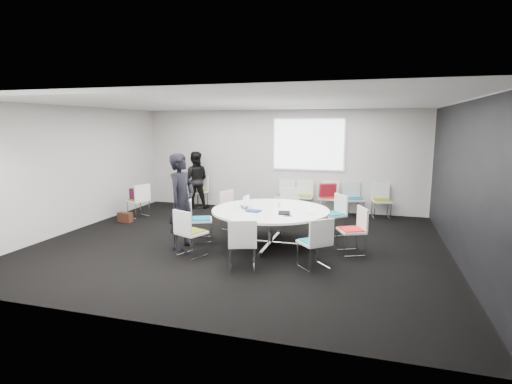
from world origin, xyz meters
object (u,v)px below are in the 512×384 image
(chair_back_b, at_px, (304,203))
(chair_ring_e, at_px, (201,228))
(chair_back_a, at_px, (285,202))
(chair_person_back, at_px, (198,197))
(chair_ring_f, at_px, (191,242))
(chair_back_e, at_px, (381,207))
(chair_ring_h, at_px, (314,252))
(person_main, at_px, (182,201))
(cup, at_px, (279,204))
(chair_ring_d, at_px, (233,217))
(chair_ring_b, at_px, (333,222))
(chair_back_d, at_px, (353,206))
(chair_ring_g, at_px, (242,253))
(chair_ring_a, at_px, (352,239))
(chair_ring_c, at_px, (289,214))
(chair_back_c, at_px, (328,204))
(brown_bag, at_px, (125,217))
(maroon_bag, at_px, (138,194))
(person_back, at_px, (195,180))
(chair_spare_left, at_px, (139,207))
(conference_table, at_px, (270,218))
(laptop, at_px, (247,207))

(chair_back_b, bearing_deg, chair_ring_e, 60.12)
(chair_back_a, relative_size, chair_person_back, 1.00)
(chair_ring_f, relative_size, chair_back_e, 1.00)
(chair_ring_h, height_order, chair_back_e, same)
(chair_back_b, xyz_separation_m, person_main, (-1.75, -3.79, 0.65))
(chair_ring_h, bearing_deg, chair_person_back, 92.96)
(cup, bearing_deg, chair_ring_d, 152.28)
(chair_ring_b, bearing_deg, chair_back_d, -50.31)
(chair_ring_g, height_order, chair_back_b, same)
(chair_ring_a, relative_size, chair_ring_c, 1.00)
(chair_back_a, bearing_deg, chair_back_b, -170.55)
(chair_ring_a, xyz_separation_m, chair_person_back, (-4.57, 3.20, 0.00))
(chair_ring_f, bearing_deg, chair_back_c, 86.59)
(chair_ring_b, xyz_separation_m, brown_bag, (-5.06, -0.29, -0.16))
(chair_ring_f, height_order, chair_ring_g, same)
(person_main, bearing_deg, chair_back_a, -11.38)
(cup, height_order, maroon_bag, cup)
(chair_ring_g, height_order, chair_back_d, same)
(person_main, relative_size, person_back, 1.14)
(chair_ring_h, bearing_deg, chair_back_c, 52.13)
(chair_ring_a, distance_m, chair_person_back, 5.58)
(chair_ring_a, relative_size, chair_back_c, 1.00)
(chair_ring_c, xyz_separation_m, chair_person_back, (-3.01, 1.40, 0.00))
(chair_ring_c, bearing_deg, chair_ring_b, 143.15)
(chair_ring_f, height_order, cup, chair_ring_f)
(chair_ring_d, relative_size, chair_back_b, 1.00)
(chair_spare_left, xyz_separation_m, chair_person_back, (0.91, 1.70, 0.00))
(conference_table, relative_size, chair_ring_b, 2.64)
(chair_ring_h, bearing_deg, chair_back_a, 67.69)
(chair_ring_e, bearing_deg, chair_back_b, 129.19)
(chair_ring_g, bearing_deg, chair_spare_left, 123.65)
(chair_ring_f, bearing_deg, chair_person_back, 135.17)
(chair_back_c, bearing_deg, chair_back_d, -171.26)
(chair_ring_a, bearing_deg, chair_spare_left, 50.31)
(chair_back_b, bearing_deg, conference_table, 83.96)
(chair_ring_b, distance_m, chair_ring_g, 2.88)
(chair_ring_a, bearing_deg, person_back, 32.02)
(chair_back_a, bearing_deg, laptop, 94.12)
(conference_table, relative_size, chair_back_d, 2.64)
(chair_back_d, bearing_deg, conference_table, 42.26)
(chair_ring_e, height_order, laptop, chair_ring_e)
(chair_ring_a, distance_m, chair_ring_d, 2.91)
(chair_back_b, xyz_separation_m, person_back, (-3.14, -0.19, 0.54))
(chair_back_e, bearing_deg, brown_bag, 10.39)
(chair_back_b, relative_size, laptop, 2.81)
(chair_ring_g, distance_m, laptop, 1.60)
(maroon_bag, bearing_deg, brown_bag, -93.04)
(chair_ring_f, xyz_separation_m, person_back, (-1.76, 4.01, 0.54))
(chair_spare_left, bearing_deg, chair_back_d, -48.06)
(chair_ring_f, distance_m, laptop, 1.39)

